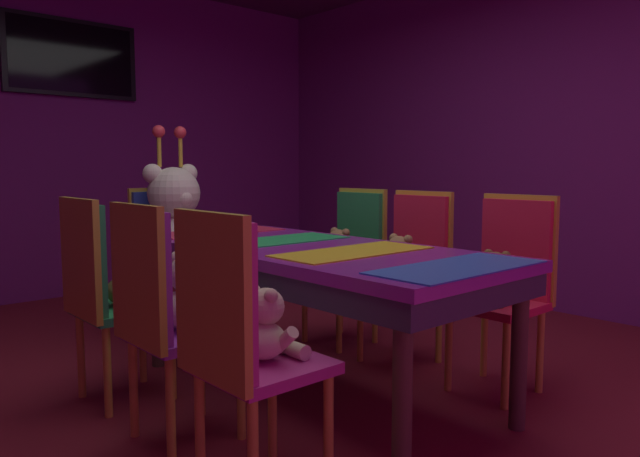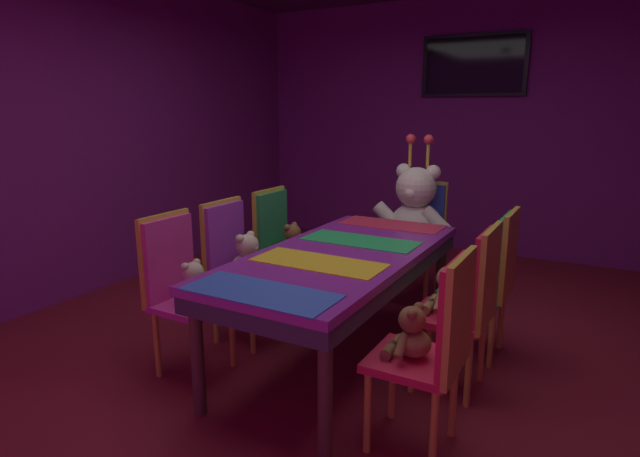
% 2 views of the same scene
% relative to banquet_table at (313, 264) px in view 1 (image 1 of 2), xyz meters
% --- Properties ---
extents(ground_plane, '(7.90, 7.90, 0.00)m').
position_rel_banquet_table_xyz_m(ground_plane, '(0.00, 0.00, -0.65)').
color(ground_plane, maroon).
extents(wall_back, '(5.20, 0.12, 2.80)m').
position_rel_banquet_table_xyz_m(wall_back, '(0.00, 3.20, 0.75)').
color(wall_back, '#721E72').
rests_on(wall_back, ground_plane).
extents(wall_right, '(0.12, 6.40, 2.80)m').
position_rel_banquet_table_xyz_m(wall_right, '(2.60, 0.00, 0.75)').
color(wall_right, '#721E72').
rests_on(wall_right, ground_plane).
extents(banquet_table, '(0.90, 2.02, 0.75)m').
position_rel_banquet_table_xyz_m(banquet_table, '(0.00, 0.00, 0.00)').
color(banquet_table, purple).
rests_on(banquet_table, ground_plane).
extents(chair_left_0, '(0.42, 0.41, 0.98)m').
position_rel_banquet_table_xyz_m(chair_left_0, '(-0.84, -0.56, -0.06)').
color(chair_left_0, '#CC338C').
rests_on(chair_left_0, ground_plane).
extents(teddy_left_0, '(0.21, 0.28, 0.26)m').
position_rel_banquet_table_xyz_m(teddy_left_0, '(-0.70, -0.56, -0.08)').
color(teddy_left_0, beige).
rests_on(teddy_left_0, chair_left_0).
extents(chair_left_1, '(0.42, 0.41, 0.98)m').
position_rel_banquet_table_xyz_m(chair_left_1, '(-0.84, -0.03, -0.06)').
color(chair_left_1, purple).
rests_on(chair_left_1, ground_plane).
extents(teddy_left_1, '(0.26, 0.34, 0.32)m').
position_rel_banquet_table_xyz_m(teddy_left_1, '(-0.70, -0.03, -0.06)').
color(teddy_left_1, beige).
rests_on(teddy_left_1, chair_left_1).
extents(chair_left_2, '(0.42, 0.41, 0.98)m').
position_rel_banquet_table_xyz_m(chair_left_2, '(-0.84, 0.56, -0.06)').
color(chair_left_2, '#268C4C').
rests_on(chair_left_2, ground_plane).
extents(teddy_left_2, '(0.22, 0.29, 0.27)m').
position_rel_banquet_table_xyz_m(teddy_left_2, '(-0.70, 0.56, -0.08)').
color(teddy_left_2, brown).
rests_on(teddy_left_2, chair_left_2).
extents(chair_right_0, '(0.42, 0.41, 0.98)m').
position_rel_banquet_table_xyz_m(chair_right_0, '(0.81, -0.59, -0.06)').
color(chair_right_0, red).
rests_on(chair_right_0, ground_plane).
extents(teddy_right_0, '(0.21, 0.27, 0.26)m').
position_rel_banquet_table_xyz_m(teddy_right_0, '(0.67, -0.59, -0.08)').
color(teddy_right_0, brown).
rests_on(teddy_right_0, chair_right_0).
extents(chair_right_1, '(0.42, 0.41, 0.98)m').
position_rel_banquet_table_xyz_m(chair_right_1, '(0.81, 0.03, -0.06)').
color(chair_right_1, red).
rests_on(chair_right_1, ground_plane).
extents(teddy_right_1, '(0.23, 0.30, 0.29)m').
position_rel_banquet_table_xyz_m(teddy_right_1, '(0.67, 0.03, -0.07)').
color(teddy_right_1, '#9E7247').
rests_on(teddy_right_1, chair_right_1).
extents(chair_right_2, '(0.42, 0.41, 0.98)m').
position_rel_banquet_table_xyz_m(chair_right_2, '(0.83, 0.54, -0.06)').
color(chair_right_2, '#268C4C').
rests_on(chair_right_2, ground_plane).
extents(teddy_right_2, '(0.23, 0.30, 0.28)m').
position_rel_banquet_table_xyz_m(teddy_right_2, '(0.69, 0.54, -0.07)').
color(teddy_right_2, '#9E7247').
rests_on(teddy_right_2, chair_right_2).
extents(throne_chair, '(0.41, 0.42, 0.98)m').
position_rel_banquet_table_xyz_m(throne_chair, '(0.00, 1.54, -0.06)').
color(throne_chair, '#2D47B2').
rests_on(throne_chair, ground_plane).
extents(king_teddy_bear, '(0.73, 0.56, 0.93)m').
position_rel_banquet_table_xyz_m(king_teddy_bear, '(0.00, 1.37, 0.11)').
color(king_teddy_bear, silver).
rests_on(king_teddy_bear, throne_chair).
extents(wall_tv, '(1.11, 0.06, 0.65)m').
position_rel_banquet_table_xyz_m(wall_tv, '(0.00, 3.11, 1.40)').
color(wall_tv, black).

